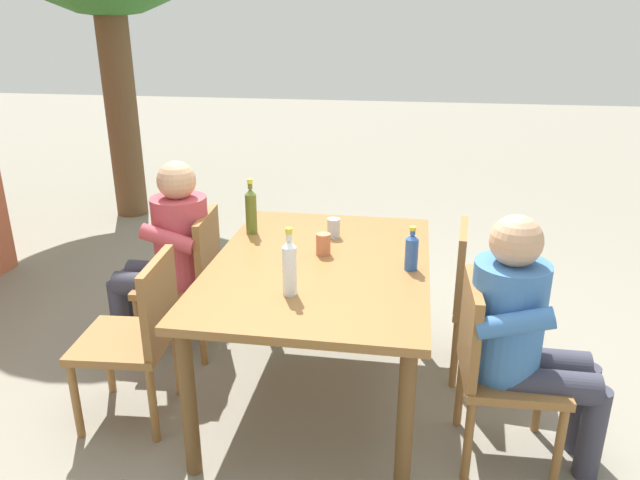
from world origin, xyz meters
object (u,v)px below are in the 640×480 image
object	(u,v)px
chair_far_right	(190,275)
bottle_olive	(251,210)
chair_near_left	(494,362)
bottle_clear	(290,266)
chair_near_right	(480,294)
person_in_white_shirt	(524,331)
cup_terracotta	(323,244)
cup_steel	(334,228)
person_in_plaid_shirt	(170,248)
bottle_blue	(412,251)
chair_far_left	(139,331)
dining_table	(320,278)

from	to	relation	value
chair_far_right	bottle_olive	distance (m)	0.57
chair_near_left	bottle_clear	world-z (taller)	bottle_clear
chair_near_right	bottle_olive	distance (m)	1.36
person_in_white_shirt	cup_terracotta	world-z (taller)	person_in_white_shirt
chair_far_right	cup_steel	distance (m)	0.92
chair_far_right	bottle_clear	xyz separation A→B (m)	(-0.74, -0.77, 0.42)
chair_near_right	chair_near_left	bearing A→B (deg)	179.98
bottle_clear	person_in_plaid_shirt	bearing A→B (deg)	50.32
person_in_plaid_shirt	bottle_clear	size ratio (longest dim) A/B	3.77
chair_far_right	bottle_blue	world-z (taller)	bottle_blue
person_in_plaid_shirt	bottle_olive	bearing A→B (deg)	-87.91
chair_far_left	person_in_white_shirt	xyz separation A→B (m)	(-0.01, -1.80, 0.17)
bottle_olive	cup_steel	distance (m)	0.48
person_in_white_shirt	bottle_blue	distance (m)	0.63
dining_table	chair_far_left	distance (m)	0.93
chair_far_right	person_in_white_shirt	size ratio (longest dim) A/B	0.74
dining_table	chair_near_right	world-z (taller)	chair_near_right
person_in_white_shirt	chair_near_right	bearing A→B (deg)	8.86
chair_near_left	bottle_blue	distance (m)	0.64
bottle_clear	chair_far_right	bearing A→B (deg)	46.32
chair_near_right	person_in_white_shirt	xyz separation A→B (m)	(-0.70, -0.11, 0.17)
chair_far_left	bottle_clear	size ratio (longest dim) A/B	2.78
cup_steel	chair_near_right	bearing A→B (deg)	-91.50
chair_near_right	bottle_blue	bearing A→B (deg)	133.56
cup_terracotta	chair_near_left	bearing A→B (deg)	-118.34
chair_far_right	chair_near_right	xyz separation A→B (m)	(0.00, -1.69, 0.00)
bottle_clear	bottle_olive	bearing A→B (deg)	26.89
bottle_olive	cup_steel	size ratio (longest dim) A/B	2.95
person_in_plaid_shirt	bottle_olive	distance (m)	0.56
chair_far_right	person_in_white_shirt	world-z (taller)	person_in_white_shirt
chair_far_left	cup_steel	xyz separation A→B (m)	(0.72, -0.86, 0.34)
bottle_blue	chair_far_left	bearing A→B (deg)	103.93
dining_table	person_in_plaid_shirt	world-z (taller)	person_in_plaid_shirt
dining_table	chair_far_right	distance (m)	0.94
chair_far_left	bottle_blue	xyz separation A→B (m)	(0.32, -1.30, 0.38)
chair_near_right	person_in_white_shirt	distance (m)	0.73
chair_far_right	cup_steel	size ratio (longest dim) A/B	8.07
bottle_blue	person_in_plaid_shirt	bearing A→B (deg)	75.44
person_in_plaid_shirt	chair_near_right	bearing A→B (deg)	-89.78
bottle_clear	cup_terracotta	xyz separation A→B (m)	(0.49, -0.07, -0.08)
chair_near_right	bottle_blue	xyz separation A→B (m)	(-0.37, 0.39, 0.38)
chair_near_right	chair_far_right	bearing A→B (deg)	90.04
person_in_plaid_shirt	bottle_clear	distance (m)	1.17
chair_far_left	bottle_clear	bearing A→B (deg)	-93.19
chair_near_right	person_in_plaid_shirt	xyz separation A→B (m)	(-0.01, 1.80, 0.17)
dining_table	cup_steel	bearing A→B (deg)	-2.51
chair_far_left	person_in_plaid_shirt	size ratio (longest dim) A/B	0.74
person_in_white_shirt	bottle_clear	world-z (taller)	person_in_white_shirt
person_in_plaid_shirt	bottle_blue	size ratio (longest dim) A/B	5.32
dining_table	bottle_blue	xyz separation A→B (m)	(-0.02, -0.45, 0.18)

